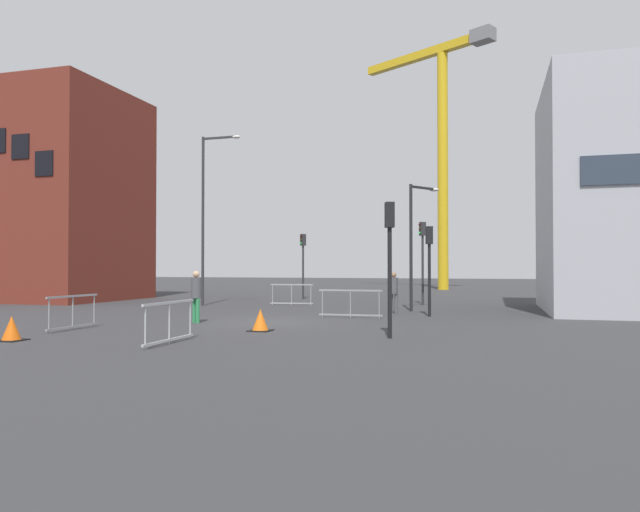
{
  "coord_description": "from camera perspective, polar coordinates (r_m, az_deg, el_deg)",
  "views": [
    {
      "loc": [
        7.66,
        -19.72,
        1.97
      ],
      "look_at": [
        0.0,
        6.86,
        2.47
      ],
      "focal_mm": 33.24,
      "sensor_mm": 36.0,
      "label": 1
    }
  ],
  "objects": [
    {
      "name": "ground",
      "position": [
        21.25,
        -5.16,
        -6.34
      ],
      "size": [
        160.0,
        160.0,
        0.0
      ],
      "primitive_type": "plane",
      "color": "#333335"
    },
    {
      "name": "brick_building",
      "position": [
        38.27,
        -23.52,
        5.27
      ],
      "size": [
        7.48,
        8.23,
        12.22
      ],
      "color": "maroon",
      "rests_on": "ground"
    },
    {
      "name": "construction_crane",
      "position": [
        52.99,
        11.59,
        11.81
      ],
      "size": [
        11.76,
        7.47,
        21.27
      ],
      "color": "gold",
      "rests_on": "ground"
    },
    {
      "name": "streetlamp_tall",
      "position": [
        30.56,
        -10.81,
        4.69
      ],
      "size": [
        2.13,
        0.24,
        8.56
      ],
      "color": "#2D2D30",
      "rests_on": "ground"
    },
    {
      "name": "streetlamp_short",
      "position": [
        26.7,
        9.14,
        2.12
      ],
      "size": [
        1.19,
        1.47,
        5.63
      ],
      "color": "#232326",
      "rests_on": "ground"
    },
    {
      "name": "traffic_light_verge",
      "position": [
        23.76,
        10.47,
        0.06
      ],
      "size": [
        0.32,
        0.39,
        3.56
      ],
      "color": "black",
      "rests_on": "ground"
    },
    {
      "name": "traffic_light_crosswalk",
      "position": [
        30.89,
        9.84,
        0.61
      ],
      "size": [
        0.38,
        0.36,
        4.27
      ],
      "color": "#2D2D30",
      "rests_on": "ground"
    },
    {
      "name": "traffic_light_near",
      "position": [
        16.42,
        6.72,
        0.94
      ],
      "size": [
        0.32,
        0.39,
        3.75
      ],
      "color": "black",
      "rests_on": "ground"
    },
    {
      "name": "traffic_light_corner",
      "position": [
        35.81,
        -1.65,
        0.06
      ],
      "size": [
        0.35,
        0.39,
        3.94
      ],
      "color": "#2D2D30",
      "rests_on": "ground"
    },
    {
      "name": "pedestrian_walking",
      "position": [
        21.2,
        -11.84,
        -3.45
      ],
      "size": [
        0.34,
        0.34,
        1.82
      ],
      "color": "#2D844C",
      "rests_on": "ground"
    },
    {
      "name": "pedestrian_waiting",
      "position": [
        25.13,
        7.11,
        -3.21
      ],
      "size": [
        0.34,
        0.34,
        1.73
      ],
      "color": "#4C4C51",
      "rests_on": "ground"
    },
    {
      "name": "safety_barrier_front",
      "position": [
        20.0,
        -22.71,
        -4.98
      ],
      "size": [
        0.09,
        2.26,
        1.08
      ],
      "color": "gray",
      "rests_on": "ground"
    },
    {
      "name": "safety_barrier_rear",
      "position": [
        30.26,
        -2.75,
        -3.69
      ],
      "size": [
        2.2,
        0.33,
        1.08
      ],
      "color": "#9EA0A5",
      "rests_on": "ground"
    },
    {
      "name": "safety_barrier_mid_span",
      "position": [
        15.65,
        -14.31,
        -6.15
      ],
      "size": [
        0.06,
        2.42,
        1.08
      ],
      "color": "#B2B5BA",
      "rests_on": "ground"
    },
    {
      "name": "safety_barrier_right_run",
      "position": [
        22.93,
        2.94,
        -4.54
      ],
      "size": [
        2.49,
        0.09,
        1.08
      ],
      "color": "gray",
      "rests_on": "ground"
    },
    {
      "name": "traffic_cone_on_verge",
      "position": [
        18.29,
        -5.76,
        -6.21
      ],
      "size": [
        0.67,
        0.67,
        0.68
      ],
      "color": "black",
      "rests_on": "ground"
    },
    {
      "name": "traffic_cone_orange",
      "position": [
        17.84,
        -27.56,
        -6.26
      ],
      "size": [
        0.65,
        0.65,
        0.66
      ],
      "color": "black",
      "rests_on": "ground"
    }
  ]
}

